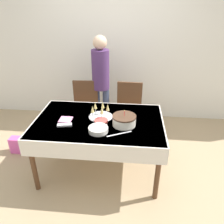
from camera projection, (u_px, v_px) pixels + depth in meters
The scene contains 14 objects.
ground_plane at pixel (100, 168), 3.06m from camera, with size 12.00×12.00×0.00m, color tan.
wall_back at pixel (112, 47), 3.89m from camera, with size 8.00×0.05×2.70m.
dining_table at pixel (99, 127), 2.75m from camera, with size 1.59×1.03×0.78m.
dining_chair_far_left at pixel (85, 108), 3.58m from camera, with size 0.44×0.44×0.95m.
dining_chair_far_right at pixel (129, 110), 3.52m from camera, with size 0.44×0.44×0.95m.
birthday_cake at pixel (124, 120), 2.57m from camera, with size 0.28×0.28×0.20m.
champagne_tray at pixel (100, 111), 2.74m from camera, with size 0.31×0.31×0.18m.
plate_stack_main at pixel (98, 129), 2.46m from camera, with size 0.22×0.22×0.06m.
plate_stack_dessert at pixel (101, 121), 2.64m from camera, with size 0.16×0.16×0.03m.
cake_knife at pixel (119, 134), 2.42m from camera, with size 0.28×0.15×0.00m.
fork_pile at pixel (65, 125), 2.58m from camera, with size 0.18×0.09×0.02m.
napkin_pile at pixel (66, 120), 2.70m from camera, with size 0.15×0.15×0.01m.
person_standing at pixel (101, 77), 3.52m from camera, with size 0.28×0.28×1.63m.
gift_bag at pixel (18, 145), 3.34m from camera, with size 0.22×0.13×0.25m.
Camera 1 is at (0.39, -2.32, 2.11)m, focal length 35.00 mm.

